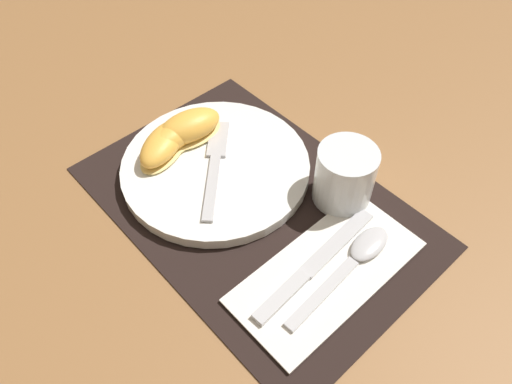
% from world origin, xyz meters
% --- Properties ---
extents(ground_plane, '(3.00, 3.00, 0.00)m').
position_xyz_m(ground_plane, '(0.00, 0.00, 0.00)').
color(ground_plane, olive).
extents(placemat, '(0.45, 0.30, 0.00)m').
position_xyz_m(placemat, '(0.00, 0.00, 0.00)').
color(placemat, black).
rests_on(placemat, ground_plane).
extents(plate, '(0.26, 0.26, 0.02)m').
position_xyz_m(plate, '(-0.08, 0.00, 0.01)').
color(plate, white).
rests_on(plate, placemat).
extents(juice_glass, '(0.08, 0.08, 0.08)m').
position_xyz_m(juice_glass, '(0.07, 0.09, 0.04)').
color(juice_glass, silver).
rests_on(juice_glass, placemat).
extents(napkin, '(0.11, 0.24, 0.00)m').
position_xyz_m(napkin, '(0.13, -0.01, 0.01)').
color(napkin, white).
rests_on(napkin, placemat).
extents(knife, '(0.03, 0.21, 0.01)m').
position_xyz_m(knife, '(0.12, -0.01, 0.01)').
color(knife, '#BCBCC1').
rests_on(knife, napkin).
extents(spoon, '(0.04, 0.18, 0.01)m').
position_xyz_m(spoon, '(0.15, 0.03, 0.01)').
color(spoon, '#BCBCC1').
rests_on(spoon, napkin).
extents(fork, '(0.14, 0.14, 0.00)m').
position_xyz_m(fork, '(-0.08, 0.00, 0.02)').
color(fork, '#BCBCC1').
rests_on(fork, plate).
extents(citrus_wedge_0, '(0.07, 0.10, 0.04)m').
position_xyz_m(citrus_wedge_0, '(-0.14, 0.01, 0.04)').
color(citrus_wedge_0, '#F4DB84').
rests_on(citrus_wedge_0, plate).
extents(citrus_wedge_1, '(0.06, 0.13, 0.03)m').
position_xyz_m(citrus_wedge_1, '(-0.15, -0.01, 0.03)').
color(citrus_wedge_1, '#F4DB84').
rests_on(citrus_wedge_1, plate).
extents(citrus_wedge_2, '(0.09, 0.11, 0.03)m').
position_xyz_m(citrus_wedge_2, '(-0.14, -0.04, 0.03)').
color(citrus_wedge_2, '#F4DB84').
rests_on(citrus_wedge_2, plate).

